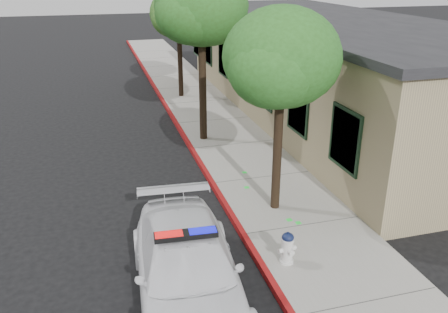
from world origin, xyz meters
The scene contains 9 objects.
ground centered at (0.00, 0.00, 0.00)m, with size 120.00×120.00×0.00m, color black.
sidewalk centered at (1.60, 3.00, 0.07)m, with size 3.20×60.00×0.15m, color gray.
red_curb centered at (0.06, 3.00, 0.08)m, with size 0.14×60.00×0.16m, color maroon.
clapboard_building centered at (6.69, 9.00, 2.13)m, with size 7.30×20.89×4.24m.
police_car centered at (-1.70, -1.80, 0.73)m, with size 2.36×5.11×1.57m.
fire_hydrant centered at (0.60, -1.36, 0.53)m, with size 0.43×0.37×0.75m.
street_tree_near centered at (1.31, 1.09, 4.07)m, with size 2.90×2.89×5.26m.
street_tree_mid centered at (0.71, 6.95, 4.81)m, with size 3.33×3.28×6.18m.
street_tree_far centered at (1.11, 13.29, 4.03)m, with size 2.85×2.75×5.16m.
Camera 1 is at (-3.07, -9.28, 6.21)m, focal length 37.34 mm.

